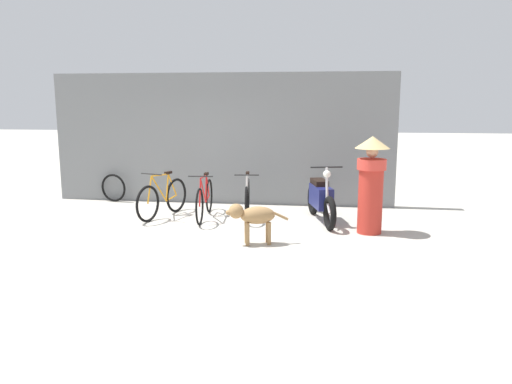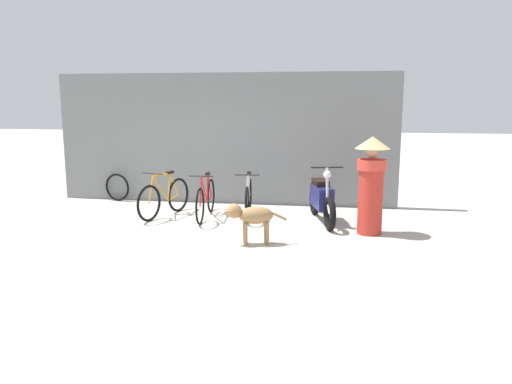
% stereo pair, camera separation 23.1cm
% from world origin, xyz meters
% --- Properties ---
extents(ground_plane, '(60.00, 60.00, 0.00)m').
position_xyz_m(ground_plane, '(0.00, 0.00, 0.00)').
color(ground_plane, '#B7B2A5').
extents(shop_wall_back, '(7.55, 0.20, 2.85)m').
position_xyz_m(shop_wall_back, '(0.00, 3.03, 1.42)').
color(shop_wall_back, slate).
rests_on(shop_wall_back, ground).
extents(bicycle_0, '(0.58, 1.60, 0.91)m').
position_xyz_m(bicycle_0, '(-0.85, 1.48, 0.37)').
color(bicycle_0, black).
rests_on(bicycle_0, ground).
extents(bicycle_1, '(0.46, 1.78, 0.89)m').
position_xyz_m(bicycle_1, '(-0.01, 1.47, 0.37)').
color(bicycle_1, black).
rests_on(bicycle_1, ground).
extents(bicycle_2, '(0.46, 1.70, 0.89)m').
position_xyz_m(bicycle_2, '(0.79, 1.71, 0.37)').
color(bicycle_2, black).
rests_on(bicycle_2, ground).
extents(motorcycle, '(0.66, 1.86, 1.10)m').
position_xyz_m(motorcycle, '(2.22, 1.48, 0.44)').
color(motorcycle, black).
rests_on(motorcycle, ground).
extents(stray_dog, '(0.98, 0.45, 0.67)m').
position_xyz_m(stray_dog, '(1.18, -0.19, 0.46)').
color(stray_dog, '#997247').
rests_on(stray_dog, ground).
extents(person_in_robes, '(0.80, 0.80, 1.66)m').
position_xyz_m(person_in_robes, '(3.06, 0.78, 0.92)').
color(person_in_robes, '#B72D23').
rests_on(person_in_robes, ground).
extents(spare_tire_left, '(0.63, 0.17, 0.63)m').
position_xyz_m(spare_tire_left, '(-2.44, 2.79, 0.32)').
color(spare_tire_left, black).
rests_on(spare_tire_left, ground).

